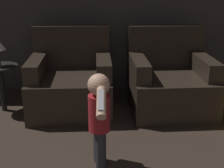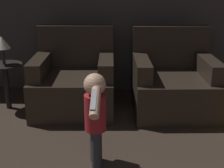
# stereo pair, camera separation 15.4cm
# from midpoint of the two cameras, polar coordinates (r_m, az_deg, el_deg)

# --- Properties ---
(armchair_left) EXTENTS (0.94, 0.94, 0.93)m
(armchair_left) POSITION_cam_midpoint_polar(r_m,az_deg,el_deg) (3.64, -8.67, 0.26)
(armchair_left) COLOR black
(armchair_left) RESTS_ON ground_plane
(armchair_right) EXTENTS (0.95, 0.94, 0.93)m
(armchair_right) POSITION_cam_midpoint_polar(r_m,az_deg,el_deg) (3.66, 9.27, 0.33)
(armchair_right) COLOR black
(armchair_right) RESTS_ON ground_plane
(person_toddler) EXTENTS (0.17, 0.54, 0.78)m
(person_toddler) POSITION_cam_midpoint_polar(r_m,az_deg,el_deg) (2.45, -4.17, -5.39)
(person_toddler) COLOR #28282D
(person_toddler) RESTS_ON ground_plane
(side_table) EXTENTS (0.40, 0.40, 0.54)m
(side_table) POSITION_cam_midpoint_polar(r_m,az_deg,el_deg) (3.74, -20.84, 1.51)
(side_table) COLOR black
(side_table) RESTS_ON ground_plane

